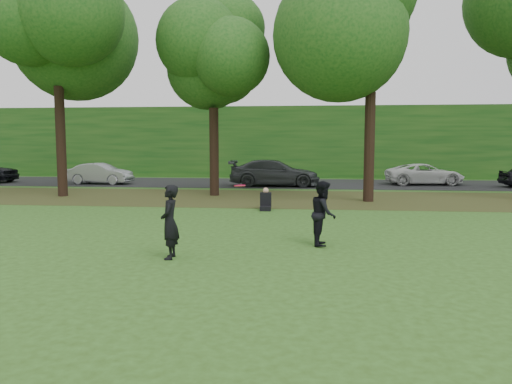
# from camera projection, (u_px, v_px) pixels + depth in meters

# --- Properties ---
(ground) EXTENTS (120.00, 120.00, 0.00)m
(ground) POSITION_uv_depth(u_px,v_px,m) (229.00, 275.00, 9.61)
(ground) COLOR #2E4A17
(ground) RESTS_ON ground
(leaf_litter) EXTENTS (60.00, 7.00, 0.01)m
(leaf_litter) POSITION_uv_depth(u_px,v_px,m) (276.00, 198.00, 22.46)
(leaf_litter) COLOR #432F18
(leaf_litter) RESTS_ON ground
(street) EXTENTS (70.00, 7.00, 0.02)m
(street) POSITION_uv_depth(u_px,v_px,m) (285.00, 183.00, 30.37)
(street) COLOR black
(street) RESTS_ON ground
(far_hedge) EXTENTS (70.00, 3.00, 5.00)m
(far_hedge) POSITION_uv_depth(u_px,v_px,m) (290.00, 142.00, 36.05)
(far_hedge) COLOR #144815
(far_hedge) RESTS_ON ground
(player_left) EXTENTS (0.45, 0.63, 1.63)m
(player_left) POSITION_uv_depth(u_px,v_px,m) (170.00, 222.00, 10.90)
(player_left) COLOR black
(player_left) RESTS_ON ground
(player_right) EXTENTS (0.64, 0.81, 1.60)m
(player_right) POSITION_uv_depth(u_px,v_px,m) (323.00, 213.00, 12.32)
(player_right) COLOR black
(player_right) RESTS_ON ground
(parked_cars) EXTENTS (37.12, 4.26, 1.54)m
(parked_cars) POSITION_uv_depth(u_px,v_px,m) (245.00, 173.00, 29.27)
(parked_cars) COLOR black
(parked_cars) RESTS_ON street
(frisbee) EXTENTS (0.37, 0.37, 0.08)m
(frisbee) POSITION_uv_depth(u_px,v_px,m) (240.00, 186.00, 11.71)
(frisbee) COLOR #E11245
(frisbee) RESTS_ON ground
(seated_person) EXTENTS (0.45, 0.75, 0.83)m
(seated_person) POSITION_uv_depth(u_px,v_px,m) (266.00, 201.00, 18.76)
(seated_person) COLOR black
(seated_person) RESTS_ON ground
(tree_line) EXTENTS (55.30, 7.90, 12.31)m
(tree_line) POSITION_uv_depth(u_px,v_px,m) (269.00, 19.00, 21.64)
(tree_line) COLOR black
(tree_line) RESTS_ON ground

